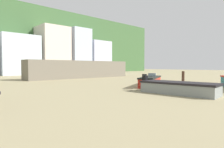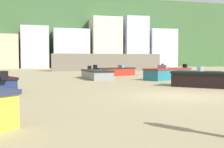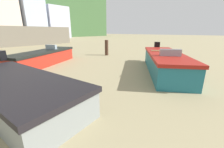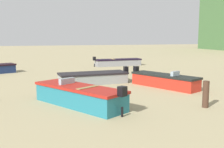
# 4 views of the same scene
# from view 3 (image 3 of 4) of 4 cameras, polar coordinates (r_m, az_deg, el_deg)

# --- Properties ---
(harbor_pier) EXTENTS (16.43, 2.40, 2.54)m
(harbor_pier) POSITION_cam_3_polar(r_m,az_deg,el_deg) (23.11, -36.03, 12.20)
(harbor_pier) COLOR #6E6657
(harbor_pier) RESTS_ON ground
(townhouse_right) EXTENTS (4.99, 6.70, 10.87)m
(townhouse_right) POSITION_cam_3_polar(r_m,az_deg,el_deg) (42.97, -29.94, 19.52)
(townhouse_right) COLOR #ABB8CC
(townhouse_right) RESTS_ON ground
(townhouse_far_right) EXTENTS (6.00, 5.08, 8.37)m
(townhouse_far_right) POSITION_cam_3_polar(r_m,az_deg,el_deg) (44.84, -21.69, 18.70)
(townhouse_far_right) COLOR #B4B6CA
(townhouse_far_right) RESTS_ON ground
(boat_red_3) EXTENTS (4.78, 3.10, 1.15)m
(boat_red_3) POSITION_cam_3_polar(r_m,az_deg,el_deg) (9.22, -25.96, 5.94)
(boat_red_3) COLOR red
(boat_red_3) RESTS_ON ground
(boat_grey_4) EXTENTS (2.01, 5.00, 1.08)m
(boat_grey_4) POSITION_cam_3_polar(r_m,az_deg,el_deg) (4.66, -34.38, -5.31)
(boat_grey_4) COLOR gray
(boat_grey_4) RESTS_ON ground
(boat_teal_7) EXTENTS (5.09, 3.87, 1.25)m
(boat_teal_7) POSITION_cam_3_polar(r_m,az_deg,el_deg) (7.28, 20.38, 4.48)
(boat_teal_7) COLOR #206A7A
(boat_teal_7) RESTS_ON ground
(mooring_post_near_water) EXTENTS (0.29, 0.29, 1.22)m
(mooring_post_near_water) POSITION_cam_3_polar(r_m,az_deg,el_deg) (11.77, -2.19, 10.56)
(mooring_post_near_water) COLOR #402A1E
(mooring_post_near_water) RESTS_ON ground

